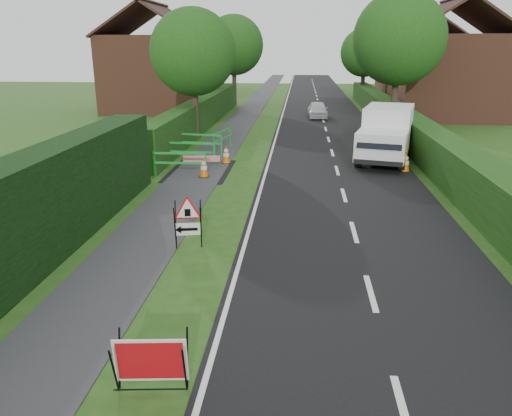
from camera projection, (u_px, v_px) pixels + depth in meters
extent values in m
plane|color=#244D16|center=(244.00, 313.00, 9.43)|extent=(120.00, 120.00, 0.00)
cube|color=black|center=(319.00, 105.00, 42.35)|extent=(6.00, 90.00, 0.02)
cube|color=#2D2D30|center=(255.00, 104.00, 42.82)|extent=(2.00, 90.00, 0.02)
cube|color=#14380F|center=(203.00, 128.00, 30.68)|extent=(1.00, 24.00, 1.80)
cube|color=#14380F|center=(415.00, 150.00, 24.03)|extent=(1.20, 50.00, 1.50)
cube|color=brown|center=(157.00, 74.00, 37.82)|extent=(7.00, 7.00, 5.50)
cube|color=#331E19|center=(130.00, 20.00, 36.77)|extent=(4.00, 7.40, 2.58)
cube|color=#331E19|center=(177.00, 20.00, 36.48)|extent=(4.00, 7.40, 2.58)
cube|color=#331E19|center=(153.00, 4.00, 36.29)|extent=(0.25, 7.40, 0.18)
cube|color=brown|center=(448.00, 77.00, 34.16)|extent=(7.00, 7.00, 5.50)
cube|color=#331E19|center=(428.00, 17.00, 33.11)|extent=(4.00, 7.40, 2.58)
cube|color=#331E19|center=(483.00, 17.00, 32.82)|extent=(4.00, 7.40, 2.58)
cube|color=brown|center=(418.00, 68.00, 47.33)|extent=(7.00, 7.00, 5.50)
cube|color=#331E19|center=(403.00, 25.00, 46.28)|extent=(4.00, 7.40, 2.58)
cube|color=#331E19|center=(442.00, 25.00, 45.99)|extent=(4.00, 7.40, 2.58)
cube|color=#331E19|center=(424.00, 13.00, 45.79)|extent=(0.25, 7.40, 0.18)
cylinder|color=#2D2116|center=(195.00, 115.00, 26.45)|extent=(0.36, 0.36, 2.62)
sphere|color=#193B0F|center=(193.00, 52.00, 25.46)|extent=(4.40, 4.40, 4.40)
cylinder|color=#2D2116|center=(394.00, 105.00, 29.26)|extent=(0.36, 0.36, 2.97)
sphere|color=#193B0F|center=(399.00, 39.00, 28.11)|extent=(5.20, 5.20, 5.20)
cylinder|color=#2D2116|center=(234.00, 88.00, 41.57)|extent=(0.36, 0.36, 2.80)
sphere|color=#193B0F|center=(234.00, 45.00, 40.50)|extent=(4.80, 4.80, 4.80)
cylinder|color=#2D2116|center=(362.00, 88.00, 44.49)|extent=(0.36, 0.36, 2.45)
sphere|color=#193B0F|center=(365.00, 52.00, 43.55)|extent=(4.20, 4.20, 4.20)
cylinder|color=black|center=(114.00, 371.00, 7.03)|extent=(0.06, 0.31, 0.86)
cylinder|color=black|center=(119.00, 358.00, 7.33)|extent=(0.06, 0.31, 0.86)
cylinder|color=black|center=(185.00, 370.00, 7.05)|extent=(0.06, 0.31, 0.86)
cylinder|color=black|center=(187.00, 357.00, 7.35)|extent=(0.06, 0.31, 0.86)
cylinder|color=black|center=(151.00, 389.00, 7.11)|extent=(1.05, 0.14, 0.02)
cube|color=white|center=(151.00, 360.00, 7.15)|extent=(1.06, 0.24, 0.75)
cube|color=red|center=(151.00, 361.00, 7.13)|extent=(0.96, 0.21, 0.65)
cylinder|color=black|center=(175.00, 228.00, 12.09)|extent=(0.10, 0.36, 1.15)
cylinder|color=black|center=(176.00, 224.00, 12.36)|extent=(0.10, 0.36, 1.15)
cylinder|color=black|center=(201.00, 228.00, 12.14)|extent=(0.10, 0.36, 1.15)
cylinder|color=black|center=(201.00, 223.00, 12.42)|extent=(0.10, 0.36, 1.15)
cube|color=white|center=(188.00, 229.00, 12.26)|extent=(0.64, 0.14, 0.31)
cube|color=black|center=(188.00, 229.00, 12.24)|extent=(0.45, 0.10, 0.07)
cone|color=black|center=(178.00, 230.00, 12.22)|extent=(0.18, 0.21, 0.19)
cube|color=black|center=(188.00, 213.00, 12.10)|extent=(0.14, 0.04, 0.19)
cube|color=silver|center=(388.00, 128.00, 22.14)|extent=(2.66, 3.52, 1.87)
cube|color=silver|center=(382.00, 145.00, 20.13)|extent=(2.39, 2.44, 1.15)
cube|color=black|center=(379.00, 143.00, 19.17)|extent=(1.71, 0.64, 0.53)
cube|color=#F4B70C|center=(362.00, 146.00, 21.87)|extent=(1.22, 4.66, 0.23)
cube|color=#F4B70C|center=(408.00, 149.00, 21.24)|extent=(1.22, 4.66, 0.23)
cube|color=black|center=(378.00, 163.00, 19.43)|extent=(1.87, 0.59, 0.19)
cylinder|color=black|center=(359.00, 158.00, 20.54)|extent=(0.42, 0.81, 0.78)
cylinder|color=black|center=(403.00, 161.00, 19.99)|extent=(0.42, 0.81, 0.78)
cylinder|color=black|center=(369.00, 145.00, 23.35)|extent=(0.42, 0.81, 0.78)
cylinder|color=black|center=(407.00, 147.00, 22.79)|extent=(0.42, 0.81, 0.78)
cube|color=black|center=(405.00, 171.00, 19.95)|extent=(0.38, 0.38, 0.04)
cone|color=orange|center=(406.00, 162.00, 19.83)|extent=(0.32, 0.32, 0.75)
cylinder|color=white|center=(406.00, 163.00, 19.84)|extent=(0.25, 0.25, 0.14)
cylinder|color=white|center=(406.00, 158.00, 19.78)|extent=(0.17, 0.17, 0.10)
cube|color=black|center=(400.00, 163.00, 21.38)|extent=(0.38, 0.38, 0.04)
cone|color=orange|center=(401.00, 154.00, 21.26)|extent=(0.32, 0.32, 0.75)
cylinder|color=white|center=(400.00, 155.00, 21.27)|extent=(0.25, 0.25, 0.14)
cylinder|color=white|center=(401.00, 150.00, 21.21)|extent=(0.17, 0.17, 0.10)
cube|color=black|center=(388.00, 147.00, 24.65)|extent=(0.38, 0.38, 0.04)
cone|color=orange|center=(389.00, 139.00, 24.52)|extent=(0.32, 0.32, 0.75)
cylinder|color=white|center=(389.00, 140.00, 24.53)|extent=(0.25, 0.25, 0.14)
cylinder|color=white|center=(389.00, 136.00, 24.48)|extent=(0.17, 0.17, 0.10)
cube|color=black|center=(204.00, 177.00, 19.12)|extent=(0.38, 0.38, 0.04)
cone|color=orange|center=(204.00, 167.00, 19.00)|extent=(0.32, 0.32, 0.75)
cylinder|color=white|center=(204.00, 168.00, 19.01)|extent=(0.25, 0.25, 0.14)
cylinder|color=white|center=(204.00, 163.00, 18.95)|extent=(0.17, 0.17, 0.10)
cube|color=black|center=(226.00, 163.00, 21.36)|extent=(0.38, 0.38, 0.04)
cone|color=orange|center=(226.00, 154.00, 21.24)|extent=(0.32, 0.32, 0.75)
cylinder|color=white|center=(226.00, 155.00, 21.25)|extent=(0.25, 0.25, 0.14)
cylinder|color=white|center=(226.00, 150.00, 21.19)|extent=(0.17, 0.17, 0.10)
cube|color=#1A9331|center=(154.00, 164.00, 19.10)|extent=(0.05, 0.05, 1.00)
cube|color=#1A9331|center=(206.00, 165.00, 18.98)|extent=(0.05, 0.05, 1.00)
cube|color=#1A9331|center=(179.00, 153.00, 18.91)|extent=(2.00, 0.09, 0.08)
cube|color=#1A9331|center=(180.00, 163.00, 19.02)|extent=(2.00, 0.09, 0.08)
cube|color=#1A9331|center=(155.00, 176.00, 19.25)|extent=(0.07, 0.35, 0.04)
cube|color=#1A9331|center=(206.00, 177.00, 19.13)|extent=(0.07, 0.35, 0.04)
cube|color=#1A9331|center=(169.00, 152.00, 21.13)|extent=(0.05, 0.05, 1.00)
cube|color=#1A9331|center=(215.00, 154.00, 20.83)|extent=(0.05, 0.05, 1.00)
cube|color=#1A9331|center=(191.00, 143.00, 20.85)|extent=(2.00, 0.19, 0.08)
cube|color=#1A9331|center=(191.00, 152.00, 20.97)|extent=(2.00, 0.19, 0.08)
cube|color=#1A9331|center=(169.00, 163.00, 21.28)|extent=(0.08, 0.35, 0.04)
cube|color=#1A9331|center=(215.00, 165.00, 20.98)|extent=(0.08, 0.35, 0.04)
cube|color=#1A9331|center=(181.00, 143.00, 23.22)|extent=(0.06, 0.06, 1.00)
cube|color=#1A9331|center=(222.00, 145.00, 22.72)|extent=(0.06, 0.06, 1.00)
cube|color=#1A9331|center=(201.00, 135.00, 22.84)|extent=(1.98, 0.41, 0.08)
cube|color=#1A9331|center=(201.00, 143.00, 22.96)|extent=(1.98, 0.41, 0.08)
cube|color=#1A9331|center=(181.00, 153.00, 23.37)|extent=(0.12, 0.36, 0.04)
cube|color=#1A9331|center=(222.00, 155.00, 22.87)|extent=(0.12, 0.36, 0.04)
cube|color=#1A9331|center=(214.00, 144.00, 23.01)|extent=(0.06, 0.06, 1.00)
cube|color=#1A9331|center=(231.00, 137.00, 24.80)|extent=(0.06, 0.06, 1.00)
cube|color=#1A9331|center=(222.00, 131.00, 23.78)|extent=(0.56, 1.95, 0.08)
cube|color=#1A9331|center=(223.00, 139.00, 23.89)|extent=(0.56, 1.95, 0.08)
cube|color=#1A9331|center=(214.00, 154.00, 23.16)|extent=(0.35, 0.15, 0.04)
cube|color=#1A9331|center=(231.00, 146.00, 24.95)|extent=(0.35, 0.15, 0.04)
cube|color=red|center=(202.00, 169.00, 20.34)|extent=(1.50, 0.19, 0.25)
imported|color=silver|center=(318.00, 110.00, 34.70)|extent=(1.39, 3.29, 1.11)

